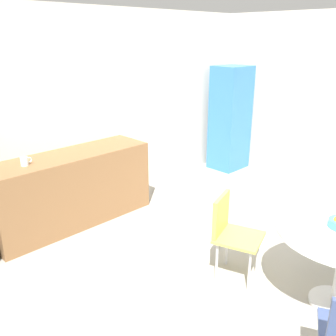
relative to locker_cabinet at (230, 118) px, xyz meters
The scene contains 6 objects.
ground_plane 3.71m from the locker_cabinet, 135.00° to the right, with size 6.00×6.00×0.00m, color #9E998E.
wall_back 2.62m from the locker_cabinet, 169.99° to the left, with size 6.00×0.10×2.60m, color silver.
counter_block 3.13m from the locker_cabinet, behind, with size 2.02×0.60×0.90m, color brown.
locker_cabinet is the anchor object (origin of this frame).
chair_yellow 3.28m from the locker_cabinet, 143.35° to the right, with size 0.53×0.53×0.83m.
mug_white 3.65m from the locker_cabinet, behind, with size 0.13×0.08×0.09m.
Camera 1 is at (-2.70, -1.22, 2.24)m, focal length 39.92 mm.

